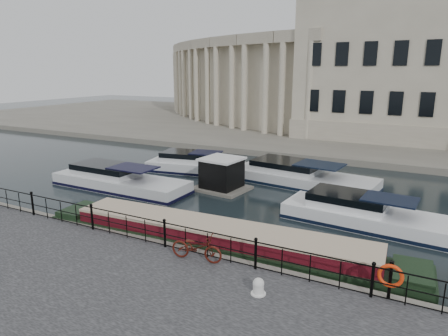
# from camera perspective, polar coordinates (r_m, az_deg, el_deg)

# --- Properties ---
(ground_plane) EXTENTS (160.00, 160.00, 0.00)m
(ground_plane) POSITION_cam_1_polar(r_m,az_deg,el_deg) (18.72, -4.25, -10.10)
(ground_plane) COLOR black
(ground_plane) RESTS_ON ground
(far_bank) EXTENTS (120.00, 42.00, 0.55)m
(far_bank) POSITION_cam_1_polar(r_m,az_deg,el_deg) (54.76, 17.78, 5.54)
(far_bank) COLOR #6B665B
(far_bank) RESTS_ON ground_plane
(railing) EXTENTS (24.14, 0.14, 1.22)m
(railing) POSITION_cam_1_polar(r_m,az_deg,el_deg) (16.54, -8.47, -9.03)
(railing) COLOR black
(railing) RESTS_ON near_quay
(civic_building) EXTENTS (53.55, 31.84, 16.85)m
(civic_building) POSITION_cam_1_polar(r_m,az_deg,el_deg) (50.23, 16.33, 12.70)
(civic_building) COLOR #ADA38C
(civic_building) RESTS_ON far_bank
(bicycle) EXTENTS (2.12, 0.94, 1.08)m
(bicycle) POSITION_cam_1_polar(r_m,az_deg,el_deg) (15.37, -3.94, -11.20)
(bicycle) COLOR #4A150D
(bicycle) RESTS_ON near_quay
(mooring_bollard) EXTENTS (0.50, 0.50, 0.56)m
(mooring_bollard) POSITION_cam_1_polar(r_m,az_deg,el_deg) (13.43, 4.94, -16.53)
(mooring_bollard) COLOR silver
(mooring_bollard) RESTS_ON near_quay
(life_ring_post) EXTENTS (0.79, 0.20, 1.29)m
(life_ring_post) POSITION_cam_1_polar(r_m,az_deg,el_deg) (13.83, 22.68, -14.10)
(life_ring_post) COLOR black
(life_ring_post) RESTS_ON near_quay
(narrowboat) EXTENTS (16.92, 3.06, 1.61)m
(narrowboat) POSITION_cam_1_polar(r_m,az_deg,el_deg) (17.44, -1.07, -10.63)
(narrowboat) COLOR black
(narrowboat) RESTS_ON ground_plane
(harbour_hut) EXTENTS (3.54, 3.06, 2.20)m
(harbour_hut) POSITION_cam_1_polar(r_m,az_deg,el_deg) (25.75, -0.32, -1.07)
(harbour_hut) COLOR #6B665B
(harbour_hut) RESTS_ON ground_plane
(cabin_cruisers) EXTENTS (24.36, 10.17, 1.99)m
(cabin_cruisers) POSITION_cam_1_polar(r_m,az_deg,el_deg) (25.97, 1.92, -2.29)
(cabin_cruisers) COLOR silver
(cabin_cruisers) RESTS_ON ground_plane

